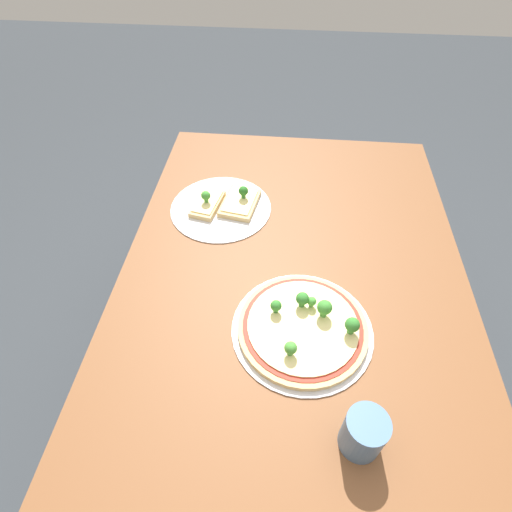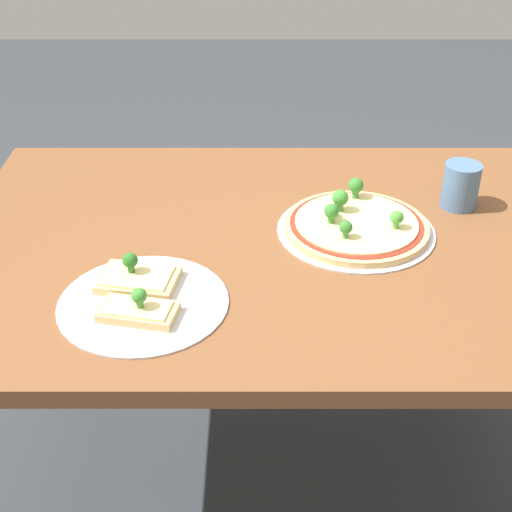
{
  "view_description": "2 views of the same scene",
  "coord_description": "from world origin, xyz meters",
  "px_view_note": "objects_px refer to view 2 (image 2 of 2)",
  "views": [
    {
      "loc": [
        0.67,
        -0.03,
        1.52
      ],
      "look_at": [
        -0.04,
        -0.1,
        0.73
      ],
      "focal_mm": 28.0,
      "sensor_mm": 36.0,
      "label": 1
    },
    {
      "loc": [
        -0.04,
        -1.26,
        1.47
      ],
      "look_at": [
        -0.04,
        -0.1,
        0.73
      ],
      "focal_mm": 50.0,
      "sensor_mm": 36.0,
      "label": 2
    }
  ],
  "objects_px": {
    "dining_table": "(274,271)",
    "drinking_cup": "(459,185)",
    "pizza_tray_slice": "(138,296)",
    "pizza_tray_whole": "(354,225)"
  },
  "relations": [
    {
      "from": "dining_table",
      "to": "drinking_cup",
      "type": "relative_size",
      "value": 13.24
    },
    {
      "from": "pizza_tray_whole",
      "to": "pizza_tray_slice",
      "type": "bearing_deg",
      "value": -149.28
    },
    {
      "from": "drinking_cup",
      "to": "dining_table",
      "type": "bearing_deg",
      "value": -161.23
    },
    {
      "from": "dining_table",
      "to": "drinking_cup",
      "type": "distance_m",
      "value": 0.45
    },
    {
      "from": "pizza_tray_whole",
      "to": "drinking_cup",
      "type": "bearing_deg",
      "value": 24.48
    },
    {
      "from": "pizza_tray_whole",
      "to": "pizza_tray_slice",
      "type": "height_order",
      "value": "pizza_tray_whole"
    },
    {
      "from": "pizza_tray_slice",
      "to": "drinking_cup",
      "type": "bearing_deg",
      "value": 28.52
    },
    {
      "from": "dining_table",
      "to": "drinking_cup",
      "type": "xyz_separation_m",
      "value": [
        0.41,
        0.14,
        0.13
      ]
    },
    {
      "from": "dining_table",
      "to": "pizza_tray_whole",
      "type": "bearing_deg",
      "value": 9.86
    },
    {
      "from": "dining_table",
      "to": "pizza_tray_slice",
      "type": "distance_m",
      "value": 0.34
    }
  ]
}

